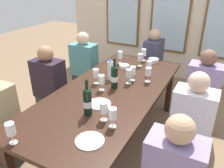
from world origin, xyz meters
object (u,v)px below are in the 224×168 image
object	(u,v)px
seated_person_4	(50,90)
seated_person_5	(190,128)
seated_person_3	(201,96)
white_plate_0	(99,104)
wine_glass_0	(140,58)
wine_glass_8	(148,72)
tasting_bowl_0	(153,60)
wine_glass_2	(144,53)
wine_glass_7	(10,129)
wine_glass_10	(129,74)
wine_bottle_1	(114,77)
wine_glass_9	(120,55)
wine_glass_5	(133,71)
wine_glass_6	(149,65)
tasting_bowl_1	(124,66)
seated_person_0	(0,121)
wine_glass_3	(96,74)
dining_table	(110,95)
seated_person_6	(153,64)
wine_glass_4	(101,80)
wine_glass_11	(113,114)
white_plate_1	(90,141)
wine_glass_1	(104,108)
wine_bottle_0	(88,101)
water_bottle	(110,70)
seated_person_2	(84,69)

from	to	relation	value
seated_person_4	seated_person_5	world-z (taller)	same
seated_person_3	seated_person_4	bearing A→B (deg)	-157.17
white_plate_0	wine_glass_0	size ratio (longest dim) A/B	1.30
wine_glass_8	tasting_bowl_0	bearing A→B (deg)	102.39
wine_glass_2	wine_glass_8	world-z (taller)	same
wine_glass_2	wine_glass_7	size ratio (longest dim) A/B	1.00
wine_glass_8	seated_person_4	world-z (taller)	seated_person_4
wine_glass_10	seated_person_3	xyz separation A→B (m)	(0.76, 0.50, -0.34)
wine_bottle_1	wine_glass_9	distance (m)	0.75
wine_glass_2	wine_glass_5	distance (m)	0.70
tasting_bowl_0	wine_glass_8	distance (m)	0.68
seated_person_5	wine_glass_6	bearing A→B (deg)	137.89
tasting_bowl_1	wine_glass_8	bearing A→B (deg)	-32.27
seated_person_0	wine_bottle_1	bearing A→B (deg)	42.89
wine_glass_3	tasting_bowl_1	bearing A→B (deg)	81.38
wine_bottle_1	wine_glass_10	bearing A→B (deg)	58.60
wine_glass_3	wine_glass_0	bearing A→B (deg)	71.59
dining_table	seated_person_6	world-z (taller)	seated_person_6
dining_table	seated_person_4	bearing A→B (deg)	179.59
wine_glass_4	wine_glass_11	xyz separation A→B (m)	(0.40, -0.52, -0.00)
wine_glass_0	seated_person_4	xyz separation A→B (m)	(-0.90, -0.80, -0.33)
seated_person_6	white_plate_1	bearing A→B (deg)	-83.71
white_plate_1	tasting_bowl_0	world-z (taller)	tasting_bowl_0
wine_glass_0	wine_glass_5	size ratio (longest dim) A/B	1.00
tasting_bowl_1	seated_person_6	distance (m)	0.90
wine_glass_1	wine_glass_3	bearing A→B (deg)	126.00
wine_glass_6	wine_glass_10	world-z (taller)	same
wine_glass_7	wine_glass_9	world-z (taller)	same
wine_bottle_1	seated_person_6	distance (m)	1.47
wine_glass_7	wine_bottle_0	bearing A→B (deg)	63.87
wine_glass_2	seated_person_3	bearing A→B (deg)	-18.42
tasting_bowl_1	seated_person_5	xyz separation A→B (m)	(1.00, -0.63, -0.24)
wine_glass_0	wine_glass_5	world-z (taller)	same
wine_glass_0	wine_glass_11	bearing A→B (deg)	-77.95
wine_glass_2	wine_glass_9	bearing A→B (deg)	-135.88
water_bottle	seated_person_3	xyz separation A→B (m)	(1.00, 0.50, -0.33)
wine_glass_11	seated_person_5	xyz separation A→B (m)	(0.55, 0.59, -0.33)
wine_glass_10	seated_person_4	distance (m)	1.06
dining_table	wine_glass_4	size ratio (longest dim) A/B	13.26
seated_person_0	seated_person_2	distance (m)	1.54
wine_glass_2	wine_glass_10	distance (m)	0.80
wine_glass_6	wine_glass_7	bearing A→B (deg)	-105.50
wine_bottle_0	seated_person_6	xyz separation A→B (m)	(-0.05, 2.01, -0.35)
wine_glass_2	wine_glass_3	size ratio (longest dim) A/B	1.00
white_plate_0	seated_person_4	bearing A→B (deg)	160.81
dining_table	wine_glass_11	xyz separation A→B (m)	(0.32, -0.57, 0.19)
dining_table	seated_person_2	xyz separation A→B (m)	(-0.87, 0.79, -0.15)
wine_glass_9	wine_glass_11	bearing A→B (deg)	-66.86
dining_table	seated_person_5	size ratio (longest dim) A/B	2.08
wine_glass_1	seated_person_3	world-z (taller)	seated_person_3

